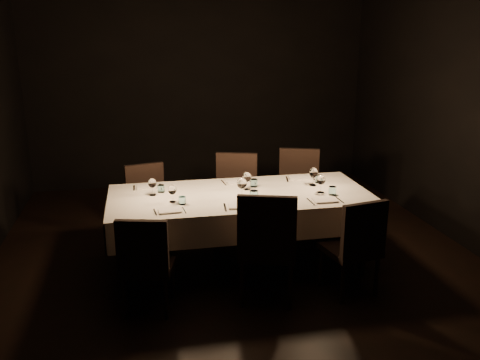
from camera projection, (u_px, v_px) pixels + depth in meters
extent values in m
cube|color=black|center=(240.00, 266.00, 5.14)|extent=(5.00, 6.00, 0.01)
cube|color=black|center=(200.00, 86.00, 7.54)|extent=(5.00, 0.01, 3.00)
cube|color=black|center=(400.00, 247.00, 1.89)|extent=(5.00, 0.01, 3.00)
cube|color=black|center=(479.00, 110.00, 5.19)|extent=(0.01, 6.00, 3.00)
cube|color=black|center=(240.00, 197.00, 4.93)|extent=(2.40, 1.00, 0.04)
cylinder|color=black|center=(124.00, 260.00, 4.43)|extent=(0.07, 0.07, 0.71)
cylinder|color=black|center=(125.00, 226.00, 5.22)|extent=(0.07, 0.07, 0.71)
cylinder|color=black|center=(363.00, 240.00, 4.86)|extent=(0.07, 0.07, 0.71)
cylinder|color=black|center=(331.00, 211.00, 5.65)|extent=(0.07, 0.07, 0.71)
cube|color=beige|center=(240.00, 194.00, 4.93)|extent=(2.52, 1.12, 0.01)
cube|color=beige|center=(230.00, 192.00, 5.49)|extent=(2.52, 0.01, 0.28)
cube|color=beige|center=(253.00, 229.00, 4.45)|extent=(2.52, 0.01, 0.28)
cube|color=beige|center=(360.00, 200.00, 5.21)|extent=(0.01, 1.12, 0.28)
cube|color=beige|center=(108.00, 217.00, 4.73)|extent=(0.01, 1.12, 0.28)
cylinder|color=black|center=(173.00, 280.00, 4.45)|extent=(0.04, 0.04, 0.36)
cylinder|color=black|center=(166.00, 299.00, 4.13)|extent=(0.04, 0.04, 0.36)
cylinder|color=black|center=(135.00, 279.00, 4.47)|extent=(0.04, 0.04, 0.36)
cylinder|color=black|center=(125.00, 298.00, 4.14)|extent=(0.04, 0.04, 0.36)
cube|color=black|center=(149.00, 266.00, 4.24)|extent=(0.50, 0.50, 0.05)
cube|color=black|center=(142.00, 247.00, 4.00)|extent=(0.42, 0.15, 0.45)
cube|color=silver|center=(170.00, 211.00, 4.43)|extent=(0.21, 0.14, 0.01)
cube|color=silver|center=(155.00, 212.00, 4.41)|extent=(0.03, 0.18, 0.01)
cube|color=silver|center=(184.00, 210.00, 4.45)|extent=(0.03, 0.18, 0.01)
cylinder|color=#C6EAF2|center=(182.00, 200.00, 4.62)|extent=(0.06, 0.06, 0.07)
cylinder|color=white|center=(173.00, 202.00, 4.68)|extent=(0.06, 0.06, 0.00)
cylinder|color=white|center=(173.00, 198.00, 4.67)|extent=(0.01, 0.01, 0.08)
ellipsoid|color=white|center=(172.00, 190.00, 4.65)|extent=(0.08, 0.08, 0.09)
cylinder|color=black|center=(291.00, 266.00, 4.65)|extent=(0.04, 0.04, 0.42)
cylinder|color=black|center=(290.00, 287.00, 4.26)|extent=(0.04, 0.04, 0.42)
cylinder|color=black|center=(247.00, 264.00, 4.69)|extent=(0.04, 0.04, 0.42)
cylinder|color=black|center=(242.00, 284.00, 4.31)|extent=(0.04, 0.04, 0.42)
cube|color=black|center=(268.00, 249.00, 4.41)|extent=(0.61, 0.61, 0.06)
cube|color=black|center=(267.00, 227.00, 4.12)|extent=(0.48, 0.20, 0.53)
cube|color=silver|center=(242.00, 206.00, 4.55)|extent=(0.26, 0.18, 0.02)
cube|color=silver|center=(225.00, 208.00, 4.52)|extent=(0.04, 0.22, 0.01)
cube|color=silver|center=(258.00, 205.00, 4.58)|extent=(0.03, 0.22, 0.01)
cylinder|color=#C6EAF2|center=(254.00, 195.00, 4.74)|extent=(0.08, 0.08, 0.09)
cylinder|color=white|center=(242.00, 197.00, 4.81)|extent=(0.07, 0.07, 0.00)
cylinder|color=white|center=(242.00, 192.00, 4.80)|extent=(0.01, 0.01, 0.09)
ellipsoid|color=white|center=(242.00, 183.00, 4.77)|extent=(0.10, 0.10, 0.11)
cylinder|color=black|center=(353.00, 261.00, 4.81)|extent=(0.04, 0.04, 0.38)
cylinder|color=black|center=(377.00, 276.00, 4.49)|extent=(0.04, 0.04, 0.38)
cylinder|color=black|center=(321.00, 267.00, 4.68)|extent=(0.04, 0.04, 0.38)
cylinder|color=black|center=(343.00, 284.00, 4.36)|extent=(0.04, 0.04, 0.38)
cube|color=black|center=(350.00, 250.00, 4.52)|extent=(0.51, 0.51, 0.06)
cube|color=black|center=(364.00, 229.00, 4.28)|extent=(0.44, 0.13, 0.47)
cube|color=silver|center=(325.00, 200.00, 4.70)|extent=(0.22, 0.14, 0.02)
cube|color=silver|center=(311.00, 202.00, 4.68)|extent=(0.02, 0.20, 0.01)
cube|color=silver|center=(339.00, 200.00, 4.73)|extent=(0.02, 0.20, 0.01)
cylinder|color=#C6EAF2|center=(332.00, 191.00, 4.89)|extent=(0.07, 0.07, 0.08)
cylinder|color=white|center=(320.00, 192.00, 4.96)|extent=(0.07, 0.07, 0.00)
cylinder|color=white|center=(321.00, 188.00, 4.95)|extent=(0.01, 0.01, 0.09)
ellipsoid|color=white|center=(321.00, 180.00, 4.92)|extent=(0.09, 0.09, 0.10)
cylinder|color=black|center=(140.00, 238.00, 5.36)|extent=(0.04, 0.04, 0.37)
cylinder|color=black|center=(132.00, 227.00, 5.66)|extent=(0.04, 0.04, 0.37)
cylinder|color=black|center=(171.00, 232.00, 5.49)|extent=(0.04, 0.04, 0.37)
cylinder|color=black|center=(162.00, 222.00, 5.79)|extent=(0.04, 0.04, 0.37)
cube|color=black|center=(150.00, 211.00, 5.51)|extent=(0.51, 0.51, 0.06)
cube|color=black|center=(145.00, 184.00, 5.60)|extent=(0.42, 0.15, 0.46)
cube|color=silver|center=(147.00, 187.00, 5.11)|extent=(0.20, 0.13, 0.01)
cube|color=silver|center=(134.00, 188.00, 5.09)|extent=(0.02, 0.19, 0.01)
cube|color=silver|center=(160.00, 187.00, 5.14)|extent=(0.01, 0.19, 0.01)
cylinder|color=#C6EAF2|center=(161.00, 189.00, 4.96)|extent=(0.07, 0.07, 0.07)
cylinder|color=white|center=(153.00, 195.00, 4.88)|extent=(0.06, 0.06, 0.00)
cylinder|color=white|center=(153.00, 191.00, 4.87)|extent=(0.01, 0.01, 0.08)
ellipsoid|color=white|center=(152.00, 183.00, 4.84)|extent=(0.08, 0.08, 0.09)
cylinder|color=black|center=(215.00, 229.00, 5.55)|extent=(0.04, 0.04, 0.40)
cylinder|color=black|center=(220.00, 217.00, 5.91)|extent=(0.04, 0.04, 0.40)
cylinder|color=black|center=(250.00, 230.00, 5.50)|extent=(0.04, 0.04, 0.40)
cylinder|color=black|center=(253.00, 218.00, 5.87)|extent=(0.04, 0.04, 0.40)
cube|color=black|center=(235.00, 204.00, 5.64)|extent=(0.58, 0.58, 0.06)
cube|color=black|center=(237.00, 175.00, 5.76)|extent=(0.46, 0.19, 0.50)
cube|color=silver|center=(237.00, 182.00, 5.29)|extent=(0.23, 0.16, 0.02)
cube|color=silver|center=(224.00, 183.00, 5.26)|extent=(0.03, 0.20, 0.01)
cube|color=silver|center=(250.00, 181.00, 5.32)|extent=(0.03, 0.20, 0.01)
cylinder|color=#C6EAF2|center=(254.00, 183.00, 5.14)|extent=(0.07, 0.07, 0.08)
cylinder|color=white|center=(247.00, 189.00, 5.05)|extent=(0.07, 0.07, 0.00)
cylinder|color=white|center=(247.00, 185.00, 5.04)|extent=(0.01, 0.01, 0.08)
ellipsoid|color=white|center=(247.00, 177.00, 5.02)|extent=(0.09, 0.09, 0.10)
cylinder|color=black|center=(280.00, 221.00, 5.76)|extent=(0.04, 0.04, 0.40)
cylinder|color=black|center=(282.00, 210.00, 6.12)|extent=(0.04, 0.04, 0.40)
cylinder|color=black|center=(314.00, 223.00, 5.71)|extent=(0.04, 0.04, 0.40)
cylinder|color=black|center=(314.00, 212.00, 6.08)|extent=(0.04, 0.04, 0.40)
cube|color=black|center=(298.00, 198.00, 5.85)|extent=(0.59, 0.59, 0.06)
cube|color=black|center=(299.00, 169.00, 5.97)|extent=(0.45, 0.20, 0.50)
cube|color=silver|center=(300.00, 178.00, 5.42)|extent=(0.25, 0.19, 0.02)
cube|color=silver|center=(287.00, 179.00, 5.39)|extent=(0.06, 0.21, 0.01)
cube|color=silver|center=(313.00, 178.00, 5.45)|extent=(0.06, 0.21, 0.01)
cylinder|color=#C6EAF2|center=(319.00, 179.00, 5.27)|extent=(0.07, 0.07, 0.08)
cylinder|color=white|center=(313.00, 185.00, 5.19)|extent=(0.07, 0.07, 0.00)
cylinder|color=white|center=(313.00, 181.00, 5.17)|extent=(0.01, 0.01, 0.09)
ellipsoid|color=white|center=(314.00, 173.00, 5.15)|extent=(0.09, 0.09, 0.11)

